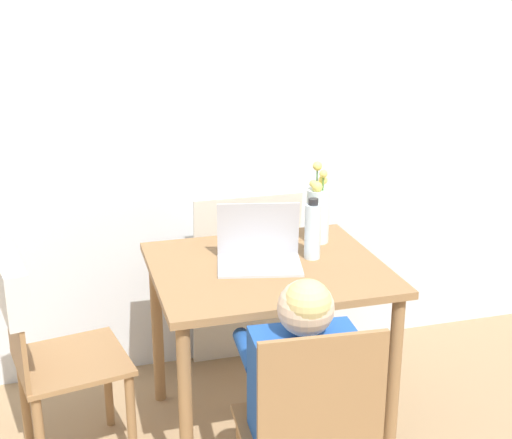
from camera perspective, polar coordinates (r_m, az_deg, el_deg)
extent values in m
cube|color=silver|center=(3.35, -1.56, 8.74)|extent=(6.40, 0.05, 2.50)
cube|color=olive|center=(2.83, 0.92, -3.97)|extent=(0.91, 0.79, 0.03)
cylinder|color=olive|center=(2.63, -5.65, -15.25)|extent=(0.05, 0.05, 0.72)
cylinder|color=olive|center=(2.86, 10.95, -12.58)|extent=(0.05, 0.05, 0.72)
cylinder|color=olive|center=(3.22, -7.91, -8.58)|extent=(0.05, 0.05, 0.72)
cylinder|color=olive|center=(3.41, 5.78, -6.92)|extent=(0.05, 0.05, 0.72)
cube|color=olive|center=(2.40, 3.75, -16.74)|extent=(0.43, 0.43, 0.02)
cube|color=olive|center=(2.12, 5.31, -14.55)|extent=(0.38, 0.04, 0.44)
cube|color=olive|center=(2.87, -14.49, -10.91)|extent=(0.47, 0.47, 0.02)
cube|color=olive|center=(2.74, -18.80, -7.38)|extent=(0.09, 0.38, 0.44)
cylinder|color=olive|center=(2.88, -9.92, -15.73)|extent=(0.04, 0.04, 0.43)
cylinder|color=olive|center=(3.15, -11.78, -12.50)|extent=(0.04, 0.04, 0.43)
cylinder|color=olive|center=(3.11, -18.00, -13.61)|extent=(0.04, 0.04, 0.43)
cube|color=beige|center=(2.69, -19.08, -4.88)|extent=(0.15, 0.40, 0.20)
cube|color=#1E4C9E|center=(2.29, 3.85, -12.97)|extent=(0.34, 0.20, 0.35)
sphere|color=beige|center=(2.17, 4.00, -7.06)|extent=(0.17, 0.17, 0.17)
sphere|color=#D8BC72|center=(2.15, 4.12, -6.71)|extent=(0.15, 0.15, 0.15)
cylinder|color=#4C4742|center=(2.51, 4.58, -14.28)|extent=(0.11, 0.29, 0.09)
cylinder|color=#4C4742|center=(2.48, 1.17, -14.70)|extent=(0.11, 0.29, 0.09)
cylinder|color=#4C4742|center=(2.76, 3.60, -16.89)|extent=(0.07, 0.07, 0.45)
cylinder|color=#1E4C9E|center=(2.50, 5.70, -9.78)|extent=(0.07, 0.24, 0.06)
cylinder|color=#1E4C9E|center=(2.43, -0.72, -10.47)|extent=(0.07, 0.24, 0.06)
cube|color=#B2B2B7|center=(2.81, 0.28, -3.69)|extent=(0.37, 0.30, 0.01)
cube|color=silver|center=(2.81, 0.28, -3.58)|extent=(0.32, 0.22, 0.00)
cube|color=#B2B2B7|center=(2.86, 0.17, -0.76)|extent=(0.33, 0.11, 0.23)
cube|color=#19284C|center=(2.87, 0.17, -0.73)|extent=(0.30, 0.10, 0.20)
cylinder|color=silver|center=(3.06, 4.96, 0.30)|extent=(0.10, 0.10, 0.23)
cylinder|color=#3D7A38|center=(3.06, 5.31, 1.12)|extent=(0.01, 0.01, 0.22)
sphere|color=#EFDB66|center=(3.03, 5.38, 3.15)|extent=(0.04, 0.04, 0.04)
cylinder|color=#3D7A38|center=(3.06, 4.86, 1.70)|extent=(0.01, 0.01, 0.28)
sphere|color=#EFDB66|center=(3.02, 4.93, 4.28)|extent=(0.04, 0.04, 0.04)
cylinder|color=#3D7A38|center=(3.04, 4.56, 0.95)|extent=(0.01, 0.01, 0.21)
sphere|color=#EFDB66|center=(3.01, 4.62, 2.87)|extent=(0.03, 0.03, 0.03)
cylinder|color=#3D7A38|center=(3.03, 4.86, 0.76)|extent=(0.01, 0.01, 0.20)
sphere|color=#EFDB66|center=(3.00, 4.91, 2.62)|extent=(0.05, 0.05, 0.05)
cylinder|color=#3D7A38|center=(3.03, 5.34, 1.29)|extent=(0.01, 0.01, 0.26)
sphere|color=#EFDB66|center=(2.99, 5.41, 3.66)|extent=(0.03, 0.03, 0.03)
cylinder|color=silver|center=(2.87, 4.55, -0.97)|extent=(0.07, 0.07, 0.23)
cylinder|color=#262628|center=(2.83, 4.61, 1.43)|extent=(0.04, 0.04, 0.03)
cube|color=silver|center=(3.47, -0.80, -4.86)|extent=(0.52, 0.14, 0.89)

